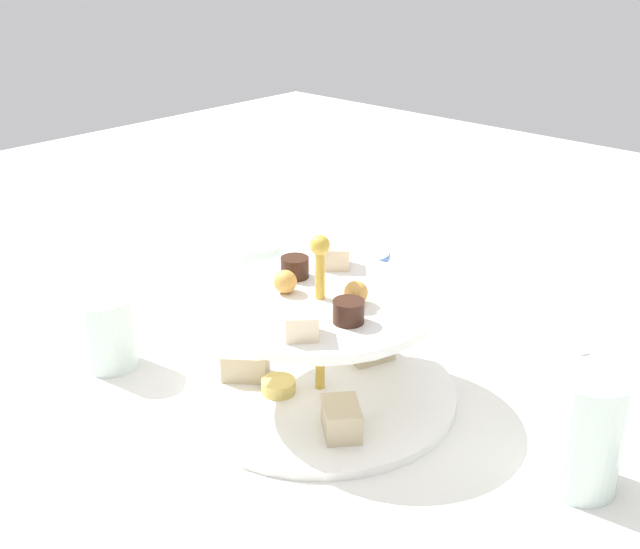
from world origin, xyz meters
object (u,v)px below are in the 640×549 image
(teacup_with_saucer, at_px, (368,270))
(butter_knife_right, at_px, (541,323))
(tiered_serving_stand, at_px, (320,353))
(water_glass_short_left, at_px, (259,268))
(water_glass_mid_back, at_px, (109,332))
(water_glass_tall_right, at_px, (585,432))

(teacup_with_saucer, distance_m, butter_knife_right, 0.24)
(tiered_serving_stand, relative_size, butter_knife_right, 1.69)
(water_glass_short_left, bearing_deg, water_glass_mid_back, 4.27)
(teacup_with_saucer, xyz_separation_m, butter_knife_right, (-0.06, 0.23, -0.02))
(teacup_with_saucer, bearing_deg, tiered_serving_stand, 29.00)
(tiered_serving_stand, distance_m, water_glass_short_left, 0.27)
(teacup_with_saucer, bearing_deg, water_glass_tall_right, 63.66)
(water_glass_short_left, height_order, water_glass_mid_back, water_glass_mid_back)
(tiered_serving_stand, bearing_deg, water_glass_mid_back, -62.64)
(water_glass_short_left, xyz_separation_m, teacup_with_saucer, (-0.11, 0.10, -0.01))
(butter_knife_right, bearing_deg, teacup_with_saucer, 39.81)
(water_glass_tall_right, distance_m, butter_knife_right, 0.32)
(tiered_serving_stand, height_order, teacup_with_saucer, tiered_serving_stand)
(water_glass_short_left, bearing_deg, water_glass_tall_right, 80.17)
(butter_knife_right, xyz_separation_m, water_glass_mid_back, (0.42, -0.31, 0.04))
(water_glass_mid_back, bearing_deg, butter_knife_right, 143.63)
(water_glass_tall_right, xyz_separation_m, water_glass_mid_back, (0.16, -0.48, -0.01))
(tiered_serving_stand, bearing_deg, butter_knife_right, 163.22)
(water_glass_mid_back, bearing_deg, tiered_serving_stand, 117.36)
(tiered_serving_stand, xyz_separation_m, butter_knife_right, (-0.31, 0.09, -0.05))
(water_glass_tall_right, xyz_separation_m, teacup_with_saucer, (-0.20, -0.40, -0.03))
(water_glass_tall_right, bearing_deg, water_glass_mid_back, -71.64)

